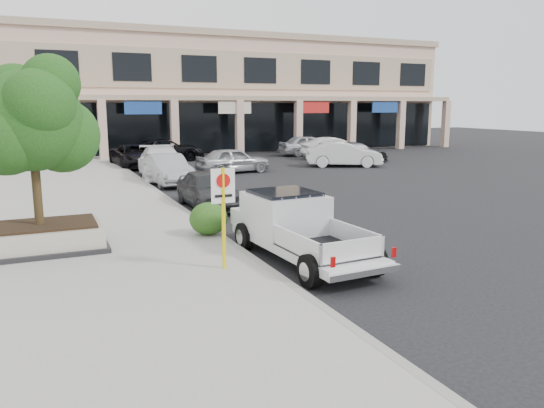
{
  "coord_description": "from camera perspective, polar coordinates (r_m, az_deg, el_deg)",
  "views": [
    {
      "loc": [
        -6.15,
        -11.13,
        3.82
      ],
      "look_at": [
        -0.58,
        1.5,
        1.23
      ],
      "focal_mm": 35.0,
      "sensor_mm": 36.0,
      "label": 1
    }
  ],
  "objects": [
    {
      "name": "curb_car_a",
      "position": [
        19.99,
        -6.84,
        1.63
      ],
      "size": [
        1.7,
        4.19,
        1.43
      ],
      "primitive_type": "imported",
      "rotation": [
        0.0,
        0.0,
        0.0
      ],
      "color": "#2B2D30",
      "rests_on": "ground"
    },
    {
      "name": "lot_car_b",
      "position": [
        33.49,
        7.73,
        5.32
      ],
      "size": [
        4.92,
        3.38,
        1.54
      ],
      "primitive_type": "imported",
      "rotation": [
        0.0,
        0.0,
        1.15
      ],
      "color": "silver",
      "rests_on": "ground"
    },
    {
      "name": "lot_car_d",
      "position": [
        37.69,
        -11.2,
        5.75
      ],
      "size": [
        5.63,
        3.3,
        1.47
      ],
      "primitive_type": "imported",
      "rotation": [
        0.0,
        0.0,
        1.4
      ],
      "color": "black",
      "rests_on": "ground"
    },
    {
      "name": "curb_car_c",
      "position": [
        28.68,
        -11.79,
        4.39
      ],
      "size": [
        2.85,
        5.76,
        1.61
      ],
      "primitive_type": "imported",
      "rotation": [
        0.0,
        0.0,
        -0.11
      ],
      "color": "white",
      "rests_on": "ground"
    },
    {
      "name": "lot_car_c",
      "position": [
        36.04,
        8.95,
        5.52
      ],
      "size": [
        4.72,
        1.97,
        1.36
      ],
      "primitive_type": "imported",
      "rotation": [
        0.0,
        0.0,
        1.56
      ],
      "color": "#2B2D30",
      "rests_on": "ground"
    },
    {
      "name": "strip_mall",
      "position": [
        47.24,
        -6.52,
        11.71
      ],
      "size": [
        40.55,
        12.43,
        9.5
      ],
      "color": "#D2B193",
      "rests_on": "ground"
    },
    {
      "name": "planter",
      "position": [
        14.85,
        -23.61,
        -3.29
      ],
      "size": [
        3.2,
        2.2,
        0.68
      ],
      "color": "black",
      "rests_on": "sidewalk"
    },
    {
      "name": "sidewalk",
      "position": [
        17.55,
        -21.14,
        -2.41
      ],
      "size": [
        8.0,
        52.0,
        0.15
      ],
      "primitive_type": "cube",
      "color": "gray",
      "rests_on": "ground"
    },
    {
      "name": "pickup_truck",
      "position": [
        13.02,
        3.34,
        -2.7
      ],
      "size": [
        2.23,
        5.31,
        1.64
      ],
      "primitive_type": null,
      "rotation": [
        0.0,
        0.0,
        0.06
      ],
      "color": "silver",
      "rests_on": "ground"
    },
    {
      "name": "no_parking_sign",
      "position": [
        11.85,
        -5.25,
        -0.04
      ],
      "size": [
        0.55,
        0.09,
        2.3
      ],
      "color": "yellow",
      "rests_on": "sidewalk"
    },
    {
      "name": "planter_tree",
      "position": [
        14.62,
        -23.94,
        8.15
      ],
      "size": [
        2.9,
        2.55,
        4.0
      ],
      "color": "black",
      "rests_on": "planter"
    },
    {
      "name": "curb_car_b",
      "position": [
        26.24,
        -11.2,
        3.68
      ],
      "size": [
        1.77,
        4.49,
        1.46
      ],
      "primitive_type": "imported",
      "rotation": [
        0.0,
        0.0,
        0.05
      ],
      "color": "#9A9DA1",
      "rests_on": "ground"
    },
    {
      "name": "lot_car_f",
      "position": [
        38.26,
        6.71,
        5.99
      ],
      "size": [
        4.77,
        2.18,
        1.52
      ],
      "primitive_type": "imported",
      "rotation": [
        0.0,
        0.0,
        1.44
      ],
      "color": "silver",
      "rests_on": "ground"
    },
    {
      "name": "lot_car_e",
      "position": [
        40.55,
        3.95,
        6.32
      ],
      "size": [
        4.63,
        2.0,
        1.56
      ],
      "primitive_type": "imported",
      "rotation": [
        0.0,
        0.0,
        1.54
      ],
      "color": "#AFB0B7",
      "rests_on": "ground"
    },
    {
      "name": "ground",
      "position": [
        13.28,
        4.92,
        -6.12
      ],
      "size": [
        120.0,
        120.0,
        0.0
      ],
      "primitive_type": "plane",
      "color": "black",
      "rests_on": "ground"
    },
    {
      "name": "lot_car_a",
      "position": [
        30.22,
        -4.2,
        4.73
      ],
      "size": [
        4.38,
        2.14,
        1.44
      ],
      "primitive_type": "imported",
      "rotation": [
        0.0,
        0.0,
        1.68
      ],
      "color": "#9A9CA1",
      "rests_on": "ground"
    },
    {
      "name": "curb_car_d",
      "position": [
        34.0,
        -14.53,
        5.04
      ],
      "size": [
        2.69,
        5.19,
        1.4
      ],
      "primitive_type": "imported",
      "rotation": [
        0.0,
        0.0,
        0.08
      ],
      "color": "black",
      "rests_on": "ground"
    },
    {
      "name": "curb",
      "position": [
        18.13,
        -8.59,
        -1.4
      ],
      "size": [
        0.2,
        52.0,
        0.15
      ],
      "primitive_type": "cube",
      "color": "gray",
      "rests_on": "ground"
    },
    {
      "name": "hedge",
      "position": [
        15.24,
        -6.85,
        -1.57
      ],
      "size": [
        1.1,
        0.99,
        0.93
      ],
      "primitive_type": "ellipsoid",
      "color": "#1F4513",
      "rests_on": "sidewalk"
    }
  ]
}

